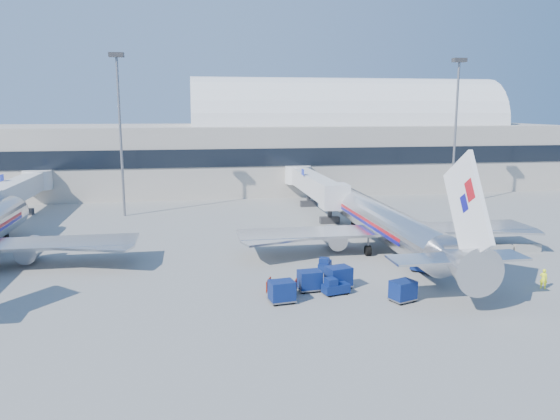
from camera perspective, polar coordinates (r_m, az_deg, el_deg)
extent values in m
plane|color=gray|center=(52.58, 2.68, -6.13)|extent=(260.00, 260.00, 0.00)
cube|color=#B2AA9E|center=(106.57, -17.25, 5.17)|extent=(170.00, 28.00, 12.00)
cube|color=black|center=(92.73, -18.41, 5.00)|extent=(170.00, 0.40, 3.00)
cylinder|color=white|center=(109.66, 6.84, 8.85)|extent=(60.00, 18.00, 18.00)
cylinder|color=silver|center=(60.22, 10.83, -1.32)|extent=(3.80, 28.00, 3.80)
sphere|color=silver|center=(73.27, 7.05, 0.89)|extent=(3.72, 3.72, 3.72)
cone|color=silver|center=(45.04, 18.35, -5.16)|extent=(3.80, 6.00, 3.80)
cube|color=#B50D17|center=(61.09, 10.51, -0.90)|extent=(3.85, 20.16, 0.32)
cube|color=navy|center=(61.17, 10.50, -1.24)|extent=(3.85, 20.16, 0.32)
cube|color=white|center=(43.67, 18.99, 0.24)|extent=(0.35, 7.79, 8.74)
cube|color=silver|center=(45.42, 18.08, -4.76)|extent=(11.00, 3.00, 0.18)
cube|color=silver|center=(59.43, 11.14, -2.08)|extent=(32.00, 5.00, 0.28)
cylinder|color=#B7B7BC|center=(59.37, 5.62, -2.88)|extent=(2.10, 3.80, 2.10)
cylinder|color=#B7B7BC|center=(63.09, 15.32, -2.41)|extent=(2.10, 3.80, 2.10)
cylinder|color=black|center=(70.91, 7.70, -1.47)|extent=(0.40, 0.90, 0.90)
sphere|color=silver|center=(73.42, -26.21, -0.10)|extent=(3.72, 3.72, 3.72)
cylinder|color=#B7B7BC|center=(59.50, -24.65, -3.78)|extent=(2.10, 3.80, 2.10)
cylinder|color=black|center=(71.06, -26.73, -2.49)|extent=(0.40, 0.90, 0.90)
cube|color=silver|center=(82.06, 3.48, 2.76)|extent=(2.70, 24.00, 2.70)
cube|color=silver|center=(70.36, 5.71, 1.42)|extent=(3.40, 3.20, 3.20)
cylinder|color=silver|center=(93.21, 1.89, 3.70)|extent=(4.40, 4.40, 3.00)
cube|color=#2D2D30|center=(72.82, 5.22, -0.01)|extent=(0.50, 0.50, 3.00)
cube|color=#2D2D30|center=(73.08, 5.20, -1.05)|extent=(2.60, 1.00, 0.90)
cube|color=#2D2D30|center=(85.27, 3.01, 1.56)|extent=(0.50, 0.50, 3.00)
cube|color=#2D2D30|center=(85.49, 3.00, 0.67)|extent=(2.60, 1.00, 0.90)
cube|color=#1C2C9B|center=(81.49, 2.39, 3.99)|extent=(0.12, 1.40, 0.90)
cube|color=silver|center=(83.41, -25.92, 1.84)|extent=(2.70, 24.00, 2.70)
cylinder|color=silver|center=(94.40, -24.00, 2.88)|extent=(4.40, 4.40, 3.00)
cube|color=#2D2D30|center=(86.58, -25.26, 0.70)|extent=(0.50, 0.50, 3.00)
cube|color=#2D2D30|center=(86.79, -25.19, -0.18)|extent=(2.60, 1.00, 0.90)
cube|color=#1C2C9B|center=(83.66, -27.07, 3.01)|extent=(0.12, 1.40, 0.90)
cylinder|color=slate|center=(79.86, -16.31, 7.19)|extent=(0.36, 0.36, 22.00)
cube|color=#2D2D30|center=(80.09, -16.74, 15.28)|extent=(2.00, 1.20, 0.60)
cylinder|color=slate|center=(89.17, 17.82, 7.41)|extent=(0.36, 0.36, 22.00)
cube|color=#2D2D30|center=(89.37, 18.24, 14.66)|extent=(2.00, 1.20, 0.60)
cube|color=#9E9E96|center=(60.52, 19.21, -4.05)|extent=(3.00, 0.55, 0.90)
cube|color=#9E9E96|center=(62.15, 21.89, -3.85)|extent=(3.00, 0.55, 0.90)
cube|color=#9E9E96|center=(63.92, 24.42, -3.65)|extent=(3.00, 0.55, 0.90)
cube|color=#0B1C55|center=(45.58, 5.86, -8.13)|extent=(2.39, 1.60, 0.71)
cube|color=#0B1C55|center=(45.18, 5.34, -7.53)|extent=(1.06, 1.13, 0.67)
cylinder|color=black|center=(46.37, 6.42, -8.15)|extent=(0.57, 0.33, 0.53)
cube|color=#0B1C55|center=(52.88, 14.89, -5.72)|extent=(2.50, 2.70, 0.80)
cube|color=#0B1C55|center=(52.94, 14.40, -4.96)|extent=(1.44, 1.42, 0.75)
cylinder|color=black|center=(53.02, 15.94, -6.06)|extent=(0.56, 0.62, 0.60)
cube|color=#0B1C55|center=(51.87, 4.71, -5.82)|extent=(1.77, 2.34, 0.68)
cube|color=#0B1C55|center=(51.28, 4.64, -5.37)|extent=(1.16, 1.11, 0.64)
cylinder|color=black|center=(52.69, 4.38, -5.83)|extent=(0.38, 0.55, 0.51)
cube|color=#0B1C55|center=(46.99, 6.14, -6.88)|extent=(2.33, 2.01, 1.61)
cube|color=slate|center=(47.24, 6.12, -7.82)|extent=(2.45, 2.09, 0.11)
cylinder|color=black|center=(48.13, 6.56, -7.51)|extent=(0.48, 0.28, 0.44)
cube|color=#0B1C55|center=(46.07, 3.13, -7.27)|extent=(2.01, 1.64, 1.51)
cube|color=slate|center=(46.31, 3.12, -8.17)|extent=(2.12, 1.70, 0.10)
cylinder|color=black|center=(47.06, 3.75, -7.90)|extent=(0.43, 0.21, 0.42)
cube|color=#0B1C55|center=(43.31, 0.19, -8.41)|extent=(2.11, 1.75, 1.54)
cube|color=slate|center=(43.57, 0.19, -9.37)|extent=(2.22, 1.82, 0.11)
cylinder|color=black|center=(44.32, 0.88, -9.05)|extent=(0.44, 0.23, 0.42)
cube|color=#0B1C55|center=(44.66, 12.72, -8.14)|extent=(2.22, 1.98, 1.47)
cube|color=slate|center=(44.90, 12.69, -9.04)|extent=(2.33, 2.07, 0.10)
cylinder|color=black|center=(45.75, 12.86, -8.70)|extent=(0.44, 0.30, 0.41)
cube|color=#0B1C55|center=(51.84, 19.92, -6.02)|extent=(1.66, 1.30, 1.32)
cube|color=slate|center=(52.02, 19.88, -6.72)|extent=(1.75, 1.35, 0.09)
cylinder|color=black|center=(52.74, 20.23, -6.53)|extent=(0.37, 0.15, 0.36)
cube|color=slate|center=(45.27, 0.19, -8.41)|extent=(2.73, 2.31, 0.13)
cube|color=maroon|center=(45.21, 0.19, -8.16)|extent=(2.75, 2.36, 0.08)
cylinder|color=black|center=(45.73, 1.25, -8.43)|extent=(0.45, 0.31, 0.42)
imported|color=#D5EC18|center=(51.78, 25.83, -6.48)|extent=(0.75, 0.70, 1.72)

